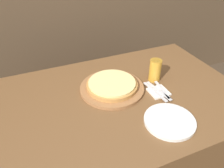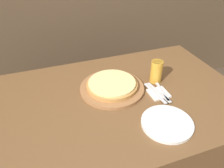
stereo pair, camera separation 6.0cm
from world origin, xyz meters
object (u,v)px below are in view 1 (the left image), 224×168
dinner_knife (159,91)px  spoon (162,90)px  beer_glass (155,69)px  dinner_plate (170,121)px  fork (155,92)px  pizza_on_board (112,86)px

dinner_knife → spoon: same height
beer_glass → spoon: beer_glass is taller
spoon → beer_glass: bearing=79.5°
dinner_knife → spoon: size_ratio=1.17×
dinner_plate → spoon: bearing=64.7°
fork → spoon: (0.05, -0.00, 0.00)m
pizza_on_board → fork: 0.26m
dinner_plate → dinner_knife: dinner_plate is taller
dinner_plate → dinner_knife: (0.09, 0.23, 0.01)m
beer_glass → dinner_plate: size_ratio=0.55×
beer_glass → spoon: 0.15m
pizza_on_board → dinner_plate: (0.16, -0.37, -0.02)m
beer_glass → dinner_plate: (-0.13, -0.37, -0.07)m
pizza_on_board → dinner_knife: 0.28m
beer_glass → dinner_plate: bearing=-110.3°
pizza_on_board → dinner_plate: 0.41m
fork → dinner_knife: size_ratio=1.00×
pizza_on_board → beer_glass: bearing=-1.6°
beer_glass → dinner_knife: beer_glass is taller
pizza_on_board → spoon: 0.30m
pizza_on_board → beer_glass: beer_glass is taller
fork → dinner_knife: same height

